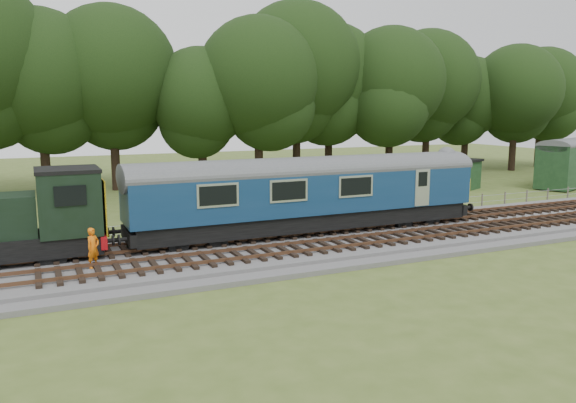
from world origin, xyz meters
name	(u,v)px	position (x,y,z in m)	size (l,w,h in m)	color
ground	(396,237)	(0.00, 0.00, 0.00)	(120.00, 120.00, 0.00)	#455920
ballast	(396,233)	(0.00, 0.00, 0.17)	(70.00, 7.00, 0.35)	#4C4C4F
track_north	(381,224)	(0.00, 1.40, 0.42)	(67.20, 2.40, 0.21)	black
track_south	(415,235)	(0.00, -1.60, 0.42)	(67.20, 2.40, 0.21)	black
fence	(351,221)	(0.00, 4.50, 0.00)	(64.00, 0.12, 1.00)	#6B6054
tree_line	(246,185)	(0.00, 22.00, 0.00)	(70.00, 8.00, 18.00)	black
dmu_railcar	(310,188)	(-4.25, 1.40, 2.61)	(18.05, 2.86, 3.88)	black
worker	(93,248)	(-14.80, -0.81, 1.14)	(0.58, 0.38, 1.59)	orange
shed	(458,174)	(15.10, 12.61, 1.24)	(3.95, 3.95, 2.45)	#17341A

